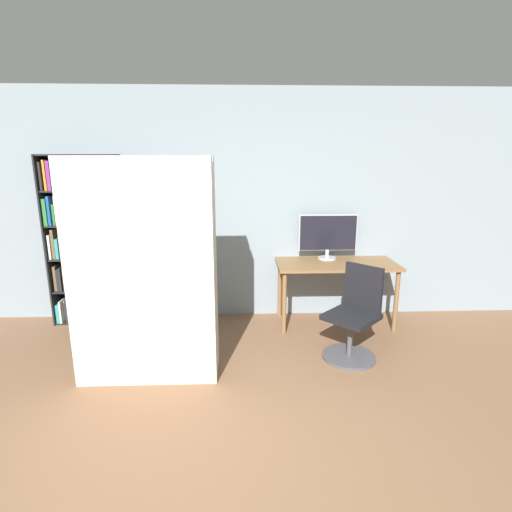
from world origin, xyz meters
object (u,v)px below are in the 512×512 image
(mattress_far, at_px, (148,268))
(monitor, at_px, (328,235))
(bookshelf, at_px, (78,243))
(mattress_near, at_px, (142,276))
(office_chair, at_px, (354,322))

(mattress_far, bearing_deg, monitor, 32.02)
(bookshelf, height_order, mattress_far, bookshelf)
(monitor, distance_m, mattress_near, 2.31)
(office_chair, bearing_deg, mattress_near, -169.05)
(monitor, relative_size, mattress_near, 0.35)
(office_chair, distance_m, bookshelf, 3.21)
(mattress_near, relative_size, mattress_far, 1.00)
(mattress_near, xyz_separation_m, mattress_far, (0.00, 0.23, -0.00))
(monitor, relative_size, mattress_far, 0.35)
(bookshelf, bearing_deg, mattress_far, -47.72)
(monitor, height_order, mattress_near, mattress_near)
(mattress_near, bearing_deg, mattress_far, 90.00)
(monitor, xyz_separation_m, mattress_near, (-1.85, -1.38, -0.07))
(office_chair, xyz_separation_m, mattress_far, (-1.92, -0.14, 0.60))
(bookshelf, xyz_separation_m, mattress_near, (1.07, -1.40, 0.02))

